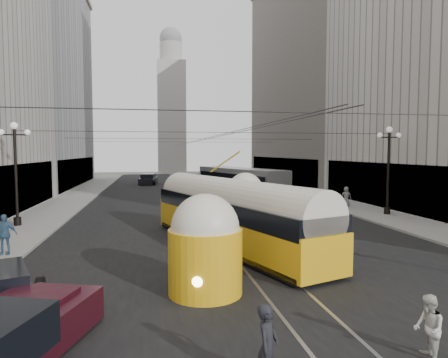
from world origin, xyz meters
name	(u,v)px	position (x,y,z in m)	size (l,w,h in m)	color
ground	(342,354)	(0.00, 0.00, 0.00)	(170.00, 170.00, 0.00)	slate
road	(195,197)	(0.00, 32.50, 0.00)	(20.00, 85.00, 0.02)	black
sidewalk_left	(79,195)	(-12.00, 36.00, 0.07)	(4.00, 72.00, 0.15)	gray
sidewalk_right	(293,191)	(12.00, 36.00, 0.07)	(4.00, 72.00, 0.15)	gray
rail_left	(188,197)	(-0.75, 32.50, 0.00)	(0.12, 85.00, 0.04)	gray
rail_right	(202,197)	(0.75, 32.50, 0.00)	(0.12, 85.00, 0.04)	gray
building_left_far	(29,78)	(-19.99, 48.00, 14.31)	(12.60, 28.60, 28.60)	#999999
building_right_far	(318,73)	(20.00, 48.00, 16.31)	(12.60, 32.60, 32.60)	#514C47
distant_tower	(171,104)	(0.00, 80.00, 14.97)	(6.00, 6.00, 31.36)	#B2AFA8
lamppost_left_mid	(16,167)	(-12.60, 18.00, 3.74)	(1.86, 0.44, 6.37)	black
lamppost_right_mid	(388,165)	(12.60, 18.00, 3.74)	(1.86, 0.44, 6.37)	black
catenary	(197,140)	(0.12, 31.49, 5.88)	(25.00, 72.00, 0.23)	black
streetcar	(232,214)	(-0.50, 10.66, 1.66)	(6.74, 14.81, 3.40)	#EBAC14
city_bus	(240,183)	(3.90, 28.49, 1.72)	(6.42, 12.81, 3.14)	#ABAEB1
pickup_maroon	(8,336)	(-7.50, 0.78, 0.71)	(3.55, 5.43, 1.59)	#360D16
sedan_white_far	(216,184)	(3.60, 41.31, 0.64)	(1.99, 4.55, 1.42)	silver
sedan_dark_far	(148,180)	(-4.86, 49.43, 0.70)	(2.76, 5.14, 1.54)	black
pedestrian_crossing_a	(268,348)	(-2.14, -1.05, 0.88)	(0.64, 0.42, 1.75)	black
pedestrian_crossing_b	(429,328)	(1.76, -0.62, 0.76)	(0.74, 0.57, 1.52)	beige
pedestrian_sidewalk_right	(346,197)	(11.53, 22.22, 0.98)	(0.81, 0.50, 1.66)	slate
pedestrian_sidewalk_left	(4,234)	(-10.87, 10.62, 1.05)	(1.05, 0.60, 1.80)	#395C7E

